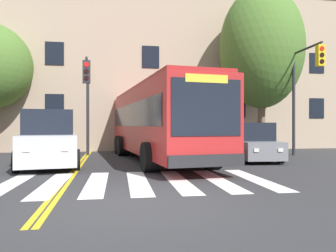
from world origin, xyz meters
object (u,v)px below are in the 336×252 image
(car_silver_near_lane, at_px, (49,140))
(traffic_light_overhead, at_px, (87,90))
(car_teal_behind_bus, at_px, (125,136))
(city_bus, at_px, (156,121))
(street_tree_curbside_large, at_px, (261,48))
(traffic_light_near_corner, at_px, (304,81))
(car_grey_far_lane, at_px, (251,143))

(car_silver_near_lane, bearing_deg, traffic_light_overhead, 67.87)
(car_silver_near_lane, height_order, car_teal_behind_bus, car_silver_near_lane)
(city_bus, relative_size, car_teal_behind_bus, 3.12)
(car_silver_near_lane, xyz_separation_m, street_tree_curbside_large, (11.46, 4.89, 5.26))
(traffic_light_near_corner, relative_size, street_tree_curbside_large, 0.58)
(car_teal_behind_bus, xyz_separation_m, street_tree_curbside_large, (7.92, -6.12, 5.45))
(car_grey_far_lane, relative_size, traffic_light_overhead, 0.83)
(traffic_light_overhead, bearing_deg, car_silver_near_lane, -112.13)
(traffic_light_overhead, bearing_deg, traffic_light_near_corner, -7.80)
(city_bus, bearing_deg, traffic_light_near_corner, 1.40)
(car_teal_behind_bus, relative_size, traffic_light_overhead, 0.76)
(traffic_light_overhead, height_order, street_tree_curbside_large, street_tree_curbside_large)
(traffic_light_overhead, distance_m, street_tree_curbside_large, 10.72)
(street_tree_curbside_large, bearing_deg, traffic_light_overhead, -170.27)
(street_tree_curbside_large, bearing_deg, car_teal_behind_bus, 142.33)
(car_silver_near_lane, bearing_deg, street_tree_curbside_large, 23.13)
(car_grey_far_lane, xyz_separation_m, traffic_light_near_corner, (3.36, 1.03, 3.11))
(traffic_light_near_corner, distance_m, traffic_light_overhead, 11.03)
(city_bus, xyz_separation_m, traffic_light_near_corner, (7.67, 0.19, 2.09))
(car_silver_near_lane, xyz_separation_m, car_teal_behind_bus, (3.54, 11.01, -0.19))
(traffic_light_near_corner, bearing_deg, car_silver_near_lane, -172.27)
(car_grey_far_lane, height_order, traffic_light_overhead, traffic_light_overhead)
(car_silver_near_lane, height_order, street_tree_curbside_large, street_tree_curbside_large)
(traffic_light_near_corner, xyz_separation_m, traffic_light_overhead, (-10.92, 1.50, -0.51))
(city_bus, relative_size, car_silver_near_lane, 2.24)
(car_grey_far_lane, xyz_separation_m, car_teal_behind_bus, (-5.30, 10.39, 0.06))
(street_tree_curbside_large, bearing_deg, city_bus, -153.67)
(city_bus, relative_size, street_tree_curbside_large, 1.22)
(car_grey_far_lane, relative_size, car_teal_behind_bus, 1.09)
(city_bus, distance_m, car_grey_far_lane, 4.51)
(city_bus, relative_size, car_grey_far_lane, 2.86)
(traffic_light_near_corner, height_order, traffic_light_overhead, traffic_light_near_corner)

